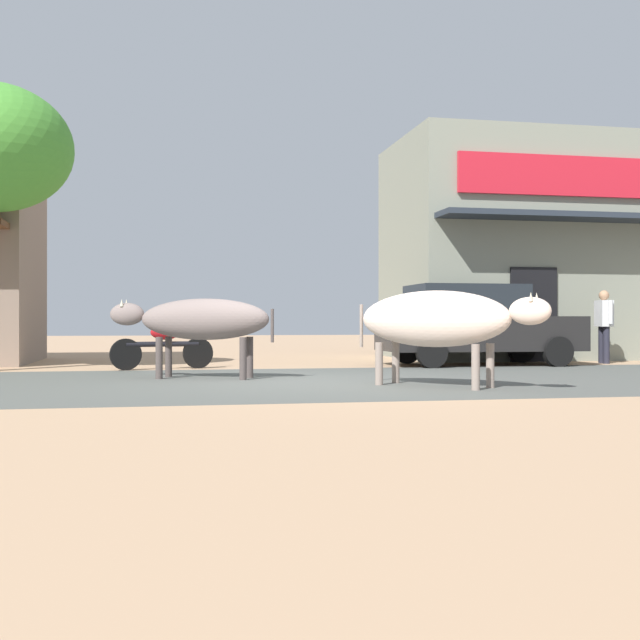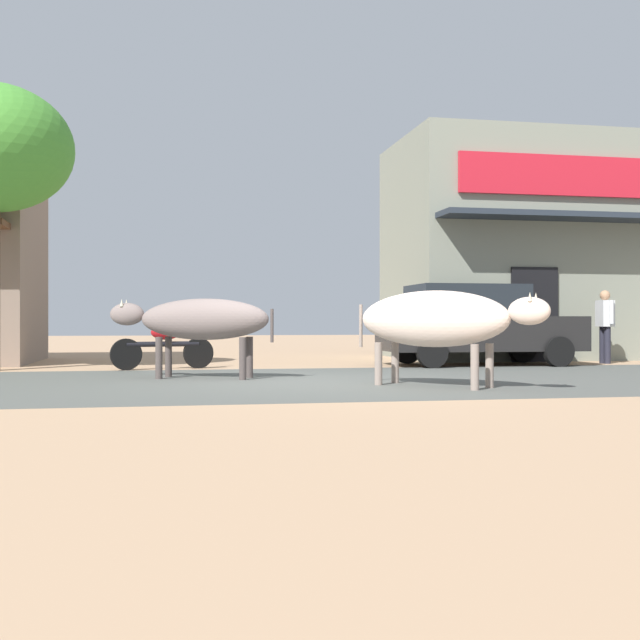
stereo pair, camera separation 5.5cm
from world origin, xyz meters
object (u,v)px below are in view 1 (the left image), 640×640
Objects in this scene: cow_near_brown at (200,320)px; parked_motorcycle at (164,345)px; pedestrian_by_shop at (604,321)px; parked_hatchback_car at (475,324)px; cow_far_dark at (437,320)px.

parked_motorcycle is at bearing 101.84° from cow_near_brown.
cow_near_brown is 1.66× the size of pedestrian_by_shop.
parked_hatchback_car reaches higher than cow_near_brown.
parked_motorcycle is (-6.26, -0.20, -0.38)m from parked_hatchback_car.
parked_hatchback_car reaches higher than cow_far_dark.
cow_near_brown is (0.54, -2.57, 0.45)m from parked_motorcycle.
pedestrian_by_shop is at bearing 1.88° from parked_hatchback_car.
cow_near_brown reaches higher than parked_motorcycle.
cow_near_brown is 1.09× the size of cow_far_dark.
cow_near_brown is 9.14m from pedestrian_by_shop.
parked_motorcycle is 2.67m from cow_near_brown.
pedestrian_by_shop reaches higher than cow_near_brown.
cow_near_brown is (-5.72, -2.77, 0.07)m from parked_hatchback_car.
cow_near_brown is at bearing -161.70° from pedestrian_by_shop.
parked_motorcycle is 9.23m from pedestrian_by_shop.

